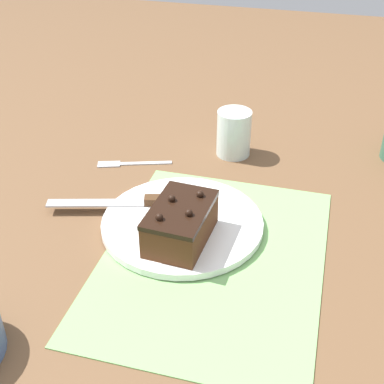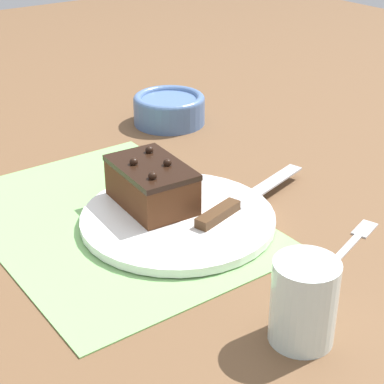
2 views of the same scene
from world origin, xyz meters
name	(u,v)px [view 1 (image 1 of 2)]	position (x,y,z in m)	size (l,w,h in m)	color
ground_plane	(213,259)	(0.00, 0.00, 0.00)	(3.00, 3.00, 0.00)	brown
placemat_woven	(213,258)	(0.00, 0.00, 0.00)	(0.46, 0.34, 0.00)	#7AB266
cake_plate	(182,223)	(-0.06, -0.07, 0.01)	(0.27, 0.27, 0.01)	white
chocolate_cake	(181,223)	(-0.02, -0.06, 0.05)	(0.14, 0.10, 0.07)	#512D19
serving_knife	(143,201)	(-0.09, -0.15, 0.02)	(0.09, 0.25, 0.01)	#472D19
drinking_glass	(234,133)	(-0.34, -0.04, 0.05)	(0.07, 0.07, 0.10)	silver
dessert_fork	(128,163)	(-0.24, -0.23, 0.00)	(0.06, 0.15, 0.01)	#B7BABF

